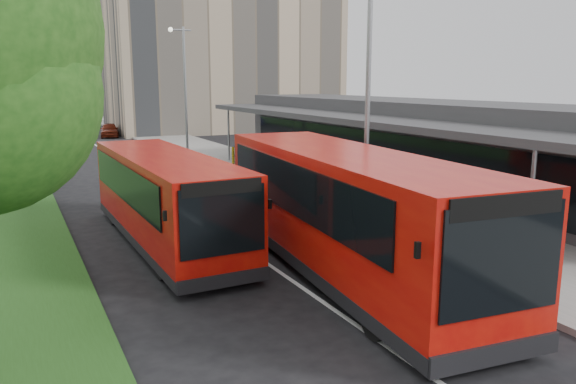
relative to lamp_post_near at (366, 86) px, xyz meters
name	(u,v)px	position (x,y,z in m)	size (l,w,h in m)	color
ground	(275,269)	(-4.12, -2.00, -4.72)	(120.00, 120.00, 0.00)	black
pavement	(225,159)	(1.88, 18.00, -4.64)	(5.00, 80.00, 0.15)	gray
lane_centre_line	(147,180)	(-4.12, 13.00, -4.71)	(0.12, 70.00, 0.01)	silver
kerb_dashes	(188,165)	(-0.82, 17.00, -4.71)	(0.12, 56.00, 0.01)	silver
office_block	(222,39)	(9.88, 40.00, 4.28)	(22.00, 12.00, 18.00)	tan
station_building	(411,143)	(6.74, 6.00, -2.68)	(7.70, 26.00, 4.00)	#303033
lamp_post_near	(366,86)	(0.00, 0.00, 0.00)	(1.44, 0.28, 8.00)	gray
lamp_post_far	(184,84)	(0.00, 20.00, 0.00)	(1.44, 0.28, 8.00)	gray
bus_main	(346,212)	(-2.65, -3.14, -3.10)	(3.87, 11.37, 3.16)	#B91609
bus_second	(165,199)	(-6.04, 1.60, -3.32)	(2.67, 9.69, 2.72)	#B91609
litter_bin	(289,175)	(1.28, 7.85, -4.10)	(0.52, 0.52, 0.94)	#352016
bollard	(233,156)	(1.35, 15.18, -4.06)	(0.16, 0.16, 1.02)	yellow
car_near	(109,130)	(-2.06, 36.66, -4.08)	(1.49, 3.71, 1.27)	#601B0D
car_far	(59,126)	(-5.63, 43.28, -4.10)	(1.31, 3.74, 1.23)	navy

